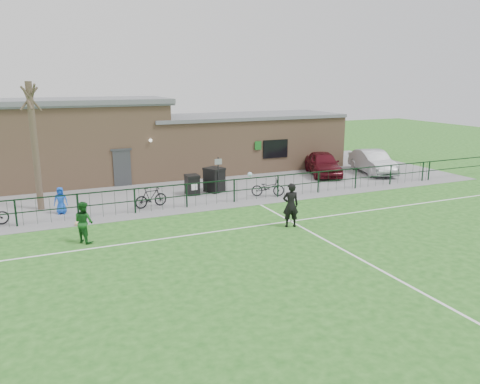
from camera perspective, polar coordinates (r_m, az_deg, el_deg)
name	(u,v)px	position (r m, az deg, el deg)	size (l,w,h in m)	color
ground	(298,260)	(16.50, 7.08, -8.17)	(90.00, 90.00, 0.00)	#225B1B
paving_strip	(183,182)	(28.42, -6.92, 1.18)	(34.00, 13.00, 0.02)	slate
pitch_line_touch	(217,205)	(23.18, -2.79, -1.62)	(28.00, 0.10, 0.01)	white
pitch_line_mid	(250,227)	(19.82, 1.17, -4.27)	(28.00, 0.10, 0.01)	white
pitch_line_perp	(346,251)	(17.55, 12.75, -7.04)	(0.10, 16.00, 0.01)	white
perimeter_fence	(216,193)	(23.21, -2.98, -0.08)	(28.00, 0.10, 1.20)	black
bare_tree	(35,147)	(23.80, -23.72, 5.01)	(0.30, 0.30, 6.00)	#46372A
wheelie_bin_left	(192,185)	(25.25, -5.85, 0.80)	(0.66, 0.74, 0.99)	black
wheelie_bin_right	(214,180)	(25.77, -3.16, 1.41)	(0.83, 0.94, 1.25)	black
sign_post	(218,176)	(25.23, -2.67, 2.02)	(0.06, 0.06, 2.00)	black
car_maroon	(323,163)	(30.71, 10.10, 3.45)	(1.77, 4.41, 1.50)	#4D0D16
car_silver	(373,162)	(32.08, 15.86, 3.57)	(1.59, 4.55, 1.50)	#96989D
bicycle_d	(151,197)	(23.02, -10.81, -0.64)	(0.47, 1.65, 0.99)	black
bicycle_e	(268,188)	(24.83, 3.42, 0.54)	(0.61, 1.74, 0.92)	black
spectator_child	(61,200)	(23.04, -21.02, -0.97)	(0.61, 0.40, 1.25)	blue
goalkeeper_kick	(290,205)	(19.74, 6.10, -1.53)	(1.15, 3.06, 1.93)	black
outfield_player	(84,222)	(18.77, -18.48, -3.49)	(0.78, 0.61, 1.60)	#17531C
ball_ground	(77,224)	(21.13, -19.26, -3.65)	(0.19, 0.19, 0.19)	white
clubhouse	(155,141)	(30.68, -10.27, 6.17)	(24.25, 5.40, 4.96)	#A47C5C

